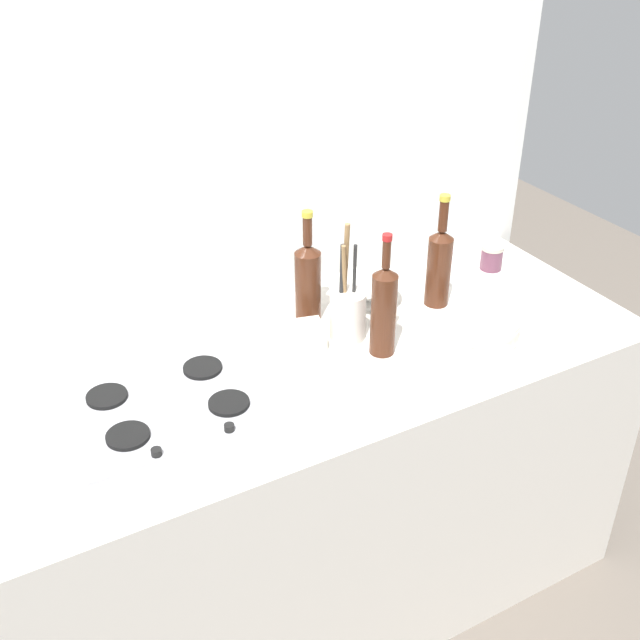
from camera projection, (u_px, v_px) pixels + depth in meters
ground_plane at (320, 590)px, 2.51m from camera, size 6.00×6.00×0.00m
counter_block at (320, 486)px, 2.28m from camera, size 1.80×0.70×0.90m
backsplash_panel at (255, 224)px, 2.21m from camera, size 1.90×0.06×2.27m
stovetop_hob at (168, 405)px, 1.86m from camera, size 0.49×0.37×0.04m
plate_stack at (482, 326)px, 2.12m from camera, size 0.21×0.21×0.06m
wine_bottle_leftmost at (308, 279)px, 2.16m from camera, size 0.07×0.07×0.33m
wine_bottle_mid_left at (439, 264)px, 2.23m from camera, size 0.07×0.07×0.34m
wine_bottle_mid_right at (384, 309)px, 2.01m from camera, size 0.07×0.07×0.34m
mixing_bowl at (367, 292)px, 2.27m from camera, size 0.19×0.19×0.08m
butter_dish at (293, 337)px, 2.08m from camera, size 0.18×0.13×0.06m
utensil_crock at (348, 312)px, 2.10m from camera, size 0.10×0.10×0.33m
condiment_jar_front at (492, 257)px, 2.46m from camera, size 0.07×0.07×0.08m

